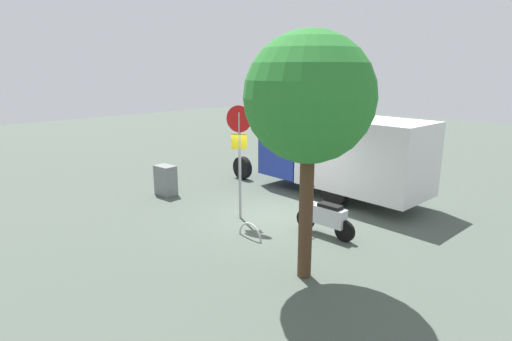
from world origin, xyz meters
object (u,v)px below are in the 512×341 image
object	(u,v)px
box_truck_near	(339,152)
utility_cabinet	(166,180)
motorcycle	(326,217)
street_tree	(309,99)
stop_sign	(239,144)
bike_rack_hoop	(250,238)

from	to	relation	value
box_truck_near	utility_cabinet	distance (m)	6.12
box_truck_near	motorcycle	bearing A→B (deg)	121.66
motorcycle	street_tree	world-z (taller)	street_tree
motorcycle	utility_cabinet	distance (m)	6.23
motorcycle	stop_sign	distance (m)	3.16
utility_cabinet	street_tree	bearing A→B (deg)	169.43
utility_cabinet	box_truck_near	bearing A→B (deg)	-137.08
box_truck_near	street_tree	world-z (taller)	street_tree
street_tree	utility_cabinet	xyz separation A→B (m)	(7.12, -1.33, -3.21)
box_truck_near	stop_sign	distance (m)	4.08
street_tree	bike_rack_hoop	size ratio (longest dim) A/B	5.94
utility_cabinet	bike_rack_hoop	bearing A→B (deg)	171.93
box_truck_near	street_tree	bearing A→B (deg)	119.94
motorcycle	stop_sign	size ratio (longest dim) A/B	0.54
motorcycle	utility_cabinet	world-z (taller)	motorcycle
stop_sign	street_tree	xyz separation A→B (m)	(-3.53, 1.50, 1.51)
street_tree	box_truck_near	bearing A→B (deg)	-63.57
box_truck_near	stop_sign	xyz separation A→B (m)	(0.82, 3.95, 0.66)
motorcycle	bike_rack_hoop	world-z (taller)	motorcycle
motorcycle	box_truck_near	bearing A→B (deg)	-61.71
box_truck_near	stop_sign	world-z (taller)	stop_sign
stop_sign	bike_rack_hoop	xyz separation A→B (m)	(-1.26, 0.85, -2.22)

